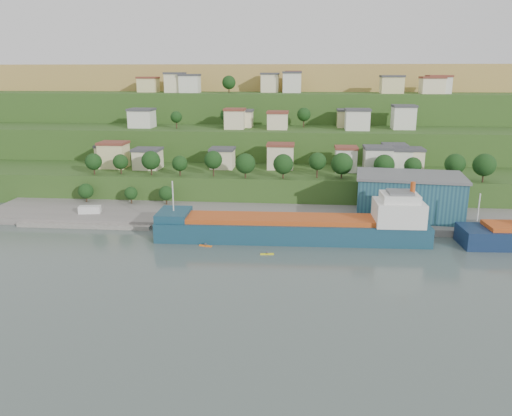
# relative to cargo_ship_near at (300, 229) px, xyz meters

# --- Properties ---
(ground) EXTENTS (500.00, 500.00, 0.00)m
(ground) POSITION_rel_cargo_ship_near_xyz_m (-8.12, -9.17, -2.99)
(ground) COLOR #414F49
(ground) RESTS_ON ground
(quay) EXTENTS (220.00, 26.00, 4.00)m
(quay) POSITION_rel_cargo_ship_near_xyz_m (11.88, 18.83, -2.99)
(quay) COLOR slate
(quay) RESTS_ON ground
(pebble_beach) EXTENTS (40.00, 18.00, 2.40)m
(pebble_beach) POSITION_rel_cargo_ship_near_xyz_m (-63.12, 12.83, -2.99)
(pebble_beach) COLOR slate
(pebble_beach) RESTS_ON ground
(hillside) EXTENTS (360.00, 211.28, 96.00)m
(hillside) POSITION_rel_cargo_ship_near_xyz_m (-8.12, 159.48, -2.90)
(hillside) COLOR #284719
(hillside) RESTS_ON ground
(cargo_ship_near) EXTENTS (73.22, 13.56, 18.75)m
(cargo_ship_near) POSITION_rel_cargo_ship_near_xyz_m (0.00, 0.00, 0.00)
(cargo_ship_near) COLOR #143C4C
(cargo_ship_near) RESTS_ON ground
(warehouse) EXTENTS (32.90, 22.29, 12.80)m
(warehouse) POSITION_rel_cargo_ship_near_xyz_m (32.19, 19.49, 5.44)
(warehouse) COLOR navy
(warehouse) RESTS_ON quay
(caravan) EXTENTS (6.88, 3.82, 3.03)m
(caravan) POSITION_rel_cargo_ship_near_xyz_m (-64.76, 13.75, -0.28)
(caravan) COLOR silver
(caravan) RESTS_ON pebble_beach
(dinghy) EXTENTS (3.85, 2.45, 0.72)m
(dinghy) POSITION_rel_cargo_ship_near_xyz_m (-49.17, 12.11, -1.43)
(dinghy) COLOR silver
(dinghy) RESTS_ON pebble_beach
(kayak_orange) EXTENTS (3.53, 1.36, 0.87)m
(kayak_orange) POSITION_rel_cargo_ship_near_xyz_m (-24.56, -7.52, -2.74)
(kayak_orange) COLOR orange
(kayak_orange) RESTS_ON ground
(kayak_yellow) EXTENTS (3.44, 1.05, 0.85)m
(kayak_yellow) POSITION_rel_cargo_ship_near_xyz_m (-8.05, -12.16, -2.74)
(kayak_yellow) COLOR yellow
(kayak_yellow) RESTS_ON ground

